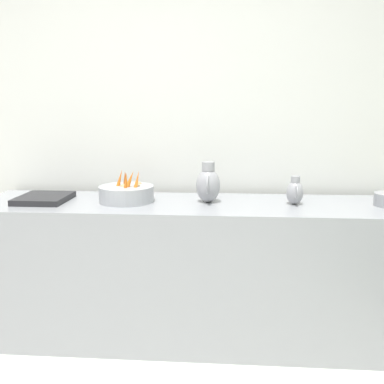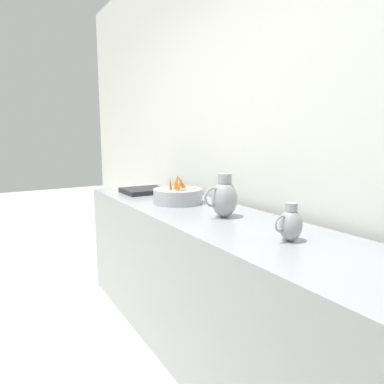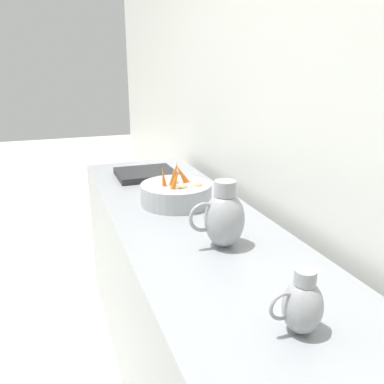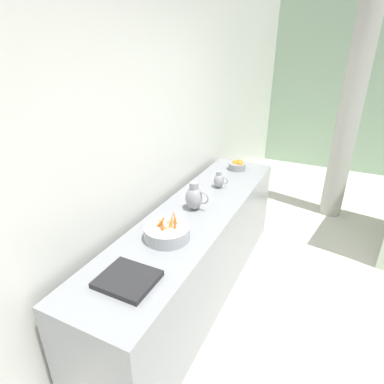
# 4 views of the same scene
# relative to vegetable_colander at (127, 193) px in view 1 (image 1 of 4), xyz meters

# --- Properties ---
(tile_wall_left) EXTENTS (0.10, 8.02, 3.00)m
(tile_wall_left) POSITION_rel_vegetable_colander_xyz_m (-0.43, 0.99, 0.56)
(tile_wall_left) COLOR silver
(tile_wall_left) RESTS_ON ground_plane
(prep_counter) EXTENTS (0.65, 2.83, 0.89)m
(prep_counter) POSITION_rel_vegetable_colander_xyz_m (0.00, 0.49, -0.50)
(prep_counter) COLOR gray
(prep_counter) RESTS_ON ground_plane
(vegetable_colander) EXTENTS (0.34, 0.34, 0.21)m
(vegetable_colander) POSITION_rel_vegetable_colander_xyz_m (0.00, 0.00, 0.00)
(vegetable_colander) COLOR #9EA0A5
(vegetable_colander) RESTS_ON prep_counter
(metal_pitcher_tall) EXTENTS (0.21, 0.15, 0.25)m
(metal_pitcher_tall) POSITION_rel_vegetable_colander_xyz_m (-0.02, 0.51, 0.06)
(metal_pitcher_tall) COLOR #939399
(metal_pitcher_tall) RESTS_ON prep_counter
(metal_pitcher_short) EXTENTS (0.15, 0.10, 0.17)m
(metal_pitcher_short) POSITION_rel_vegetable_colander_xyz_m (0.00, 1.04, 0.03)
(metal_pitcher_short) COLOR #939399
(metal_pitcher_short) RESTS_ON prep_counter
(counter_sink_basin) EXTENTS (0.34, 0.30, 0.04)m
(counter_sink_basin) POSITION_rel_vegetable_colander_xyz_m (0.02, -0.53, -0.04)
(counter_sink_basin) COLOR #232326
(counter_sink_basin) RESTS_ON prep_counter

